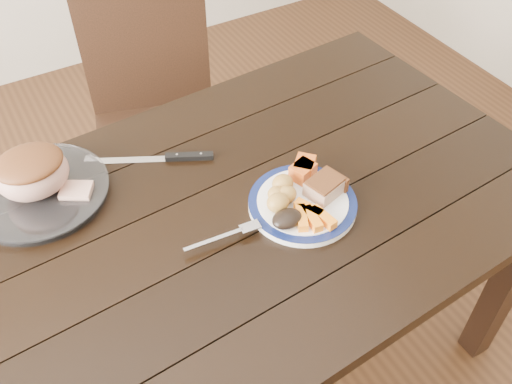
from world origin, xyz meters
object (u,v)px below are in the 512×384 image
fork (228,235)px  carving_knife (174,157)px  roast_joint (32,174)px  dining_table (223,240)px  serving_platter (40,193)px  dinner_plate (302,204)px  pork_slice (325,187)px  chair_far (156,109)px

fork → carving_knife: (0.01, 0.30, -0.01)m
fork → roast_joint: 0.47m
dining_table → serving_platter: bearing=141.9°
dining_table → roast_joint: size_ratio=10.04×
fork → roast_joint: (-0.32, 0.35, 0.05)m
dinner_plate → roast_joint: 0.62m
serving_platter → carving_knife: 0.33m
pork_slice → fork: pork_slice is taller
serving_platter → pork_slice: bearing=-31.0°
dining_table → dinner_plate: 0.21m
serving_platter → fork: size_ratio=1.77×
chair_far → pork_slice: 0.86m
dining_table → dinner_plate: dinner_plate is taller
roast_joint → chair_far: bearing=45.4°
pork_slice → fork: size_ratio=0.46×
chair_far → serving_platter: chair_far is taller
chair_far → carving_knife: (-0.13, -0.51, 0.23)m
dining_table → roast_joint: (-0.34, 0.27, 0.16)m
chair_far → pork_slice: bearing=114.3°
chair_far → roast_joint: 0.72m
serving_platter → pork_slice: pork_slice is taller
fork → chair_far: bearing=84.8°
dinner_plate → fork: (-0.20, -0.01, 0.01)m
dining_table → fork: (-0.02, -0.08, 0.11)m
dinner_plate → fork: 0.20m
chair_far → fork: size_ratio=5.21×
pork_slice → roast_joint: bearing=149.0°
roast_joint → carving_knife: 0.33m
pork_slice → carving_knife: size_ratio=0.28×
chair_far → dinner_plate: chair_far is taller
dinner_plate → serving_platter: bearing=146.7°
carving_knife → dining_table: bearing=-58.8°
pork_slice → roast_joint: 0.67m
serving_platter → carving_knife: serving_platter is taller
carving_knife → pork_slice: bearing=-23.9°
serving_platter → roast_joint: size_ratio=1.92×
dining_table → carving_knife: size_ratio=5.62×
pork_slice → carving_knife: pork_slice is taller
pork_slice → fork: 0.25m
dining_table → fork: bearing=-106.3°
dining_table → fork: 0.14m
dining_table → carving_knife: carving_knife is taller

